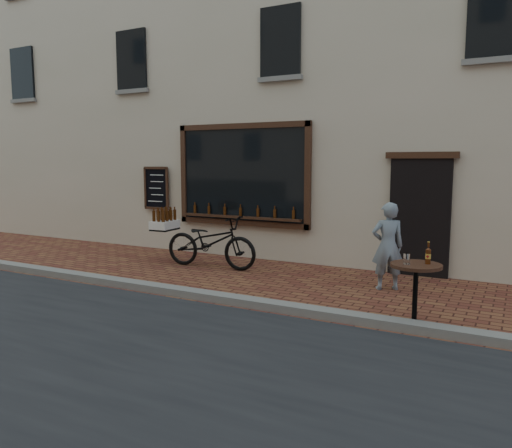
% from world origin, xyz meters
% --- Properties ---
extents(ground, '(90.00, 90.00, 0.00)m').
position_xyz_m(ground, '(0.00, 0.00, 0.00)').
color(ground, '#5A271D').
rests_on(ground, ground).
extents(kerb, '(90.00, 0.25, 0.12)m').
position_xyz_m(kerb, '(0.00, 0.20, 0.06)').
color(kerb, slate).
rests_on(kerb, ground).
extents(shop_building, '(28.00, 6.20, 10.00)m').
position_xyz_m(shop_building, '(0.00, 6.50, 5.00)').
color(shop_building, '#C5B29B').
rests_on(shop_building, ground).
extents(cargo_bicycle, '(2.35, 0.83, 1.13)m').
position_xyz_m(cargo_bicycle, '(-1.98, 2.21, 0.54)').
color(cargo_bicycle, black).
rests_on(cargo_bicycle, ground).
extents(bistro_table, '(0.65, 0.65, 1.12)m').
position_xyz_m(bistro_table, '(2.42, 0.39, 0.60)').
color(bistro_table, black).
rests_on(bistro_table, ground).
extents(pedestrian, '(0.64, 0.57, 1.48)m').
position_xyz_m(pedestrian, '(1.63, 2.16, 0.74)').
color(pedestrian, slate).
rests_on(pedestrian, ground).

